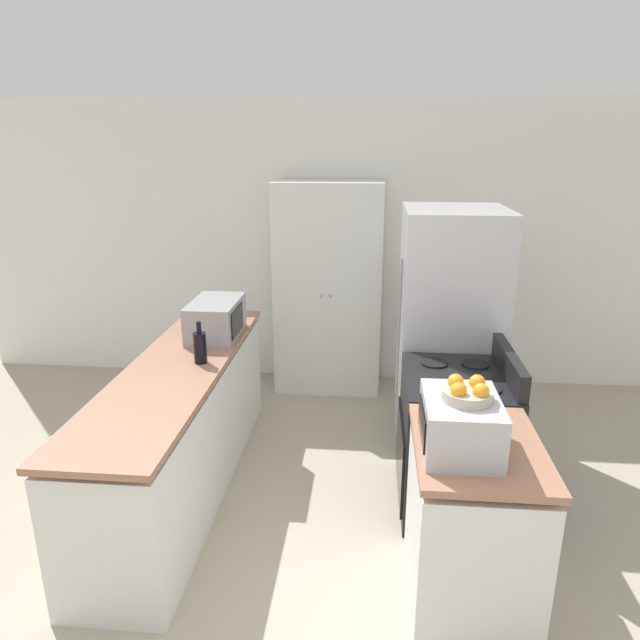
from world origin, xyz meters
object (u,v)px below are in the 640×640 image
(refrigerator, at_px, (448,331))
(wine_bottle, at_px, (200,347))
(microwave, at_px, (216,318))
(toaster_oven, at_px, (460,424))
(pantry_cabinet, at_px, (328,289))
(stove, at_px, (454,440))
(fruit_bowl, at_px, (468,392))

(refrigerator, xyz_separation_m, wine_bottle, (-1.65, -0.75, 0.09))
(microwave, height_order, toaster_oven, microwave)
(microwave, relative_size, wine_bottle, 1.96)
(refrigerator, xyz_separation_m, toaster_oven, (-0.16, -1.68, 0.11))
(pantry_cabinet, distance_m, stove, 2.05)
(stove, xyz_separation_m, refrigerator, (0.04, 0.82, 0.45))
(refrigerator, relative_size, toaster_oven, 4.06)
(microwave, distance_m, toaster_oven, 2.11)
(wine_bottle, distance_m, fruit_bowl, 1.79)
(pantry_cabinet, relative_size, microwave, 3.55)
(stove, bearing_deg, refrigerator, 87.48)
(pantry_cabinet, xyz_separation_m, fruit_bowl, (0.82, -2.62, 0.22))
(stove, xyz_separation_m, microwave, (-1.65, 0.59, 0.56))
(wine_bottle, relative_size, toaster_oven, 0.62)
(stove, bearing_deg, toaster_oven, -98.11)
(stove, xyz_separation_m, toaster_oven, (-0.12, -0.86, 0.56))
(toaster_oven, bearing_deg, fruit_bowl, -21.86)
(refrigerator, bearing_deg, pantry_cabinet, 135.98)
(refrigerator, relative_size, microwave, 3.34)
(pantry_cabinet, xyz_separation_m, refrigerator, (0.96, -0.93, -0.06))
(wine_bottle, bearing_deg, microwave, 94.07)
(pantry_cabinet, bearing_deg, fruit_bowl, -72.57)
(pantry_cabinet, height_order, refrigerator, pantry_cabinet)
(pantry_cabinet, distance_m, refrigerator, 1.34)
(stove, bearing_deg, microwave, 160.25)
(microwave, distance_m, fruit_bowl, 2.14)
(wine_bottle, bearing_deg, fruit_bowl, -31.97)
(stove, xyz_separation_m, fruit_bowl, (-0.10, -0.87, 0.73))
(pantry_cabinet, relative_size, fruit_bowl, 8.38)
(pantry_cabinet, height_order, toaster_oven, pantry_cabinet)
(pantry_cabinet, bearing_deg, toaster_oven, -72.90)
(stove, height_order, wine_bottle, wine_bottle)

